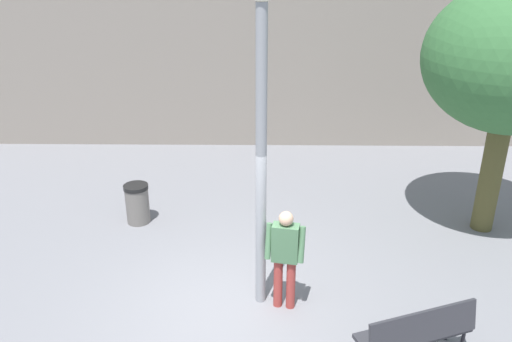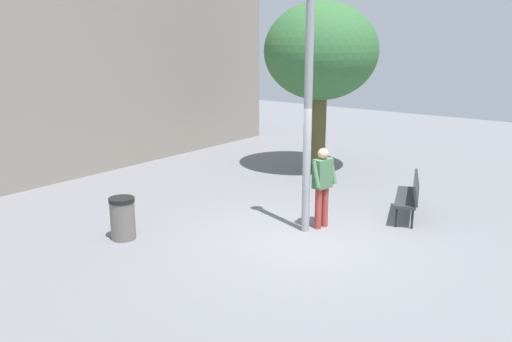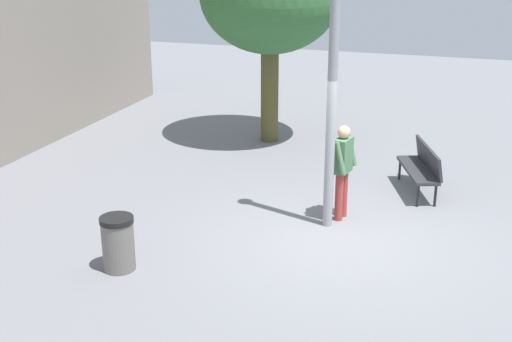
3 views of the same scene
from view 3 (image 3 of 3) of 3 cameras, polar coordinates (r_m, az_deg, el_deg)
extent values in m
plane|color=slate|center=(11.35, 6.85, -5.42)|extent=(36.00, 36.00, 0.00)
cylinder|color=gray|center=(11.02, 6.37, 6.45)|extent=(0.16, 0.16, 4.58)
cylinder|color=#9E3833|center=(11.98, 7.32, -1.86)|extent=(0.14, 0.14, 0.85)
cylinder|color=#9E3833|center=(11.81, 6.95, -2.17)|extent=(0.14, 0.14, 0.85)
cube|color=#47704C|center=(11.65, 7.28, 1.31)|extent=(0.44, 0.29, 0.60)
sphere|color=tan|center=(11.53, 7.37, 3.24)|extent=(0.22, 0.22, 0.22)
cylinder|color=#47704C|center=(11.84, 7.97, 1.73)|extent=(0.13, 0.24, 0.55)
cylinder|color=#47704C|center=(11.40, 7.04, 1.07)|extent=(0.13, 0.24, 0.55)
cube|color=#2D2D33|center=(13.32, 13.35, 0.08)|extent=(1.65, 0.96, 0.06)
cube|color=#2D2D33|center=(13.29, 14.22, 1.11)|extent=(1.55, 0.66, 0.44)
cylinder|color=black|center=(12.71, 13.37, -2.02)|extent=(0.05, 0.05, 0.42)
cylinder|color=black|center=(14.01, 11.92, 0.13)|extent=(0.05, 0.05, 0.42)
cylinder|color=black|center=(12.79, 14.75, -1.99)|extent=(0.05, 0.05, 0.42)
cylinder|color=black|center=(14.09, 13.18, 0.14)|extent=(0.05, 0.05, 0.42)
cylinder|color=brown|center=(16.09, 1.14, 6.55)|extent=(0.42, 0.42, 2.32)
cylinder|color=#66605B|center=(10.27, -11.43, -6.15)|extent=(0.47, 0.47, 0.75)
cylinder|color=black|center=(10.10, -11.58, -4.01)|extent=(0.50, 0.50, 0.08)
camera|label=1|loc=(11.51, 43.95, 16.28)|focal=35.98mm
camera|label=2|loc=(3.84, 76.87, -9.41)|focal=37.77mm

